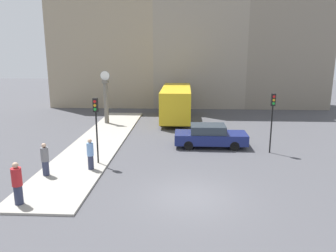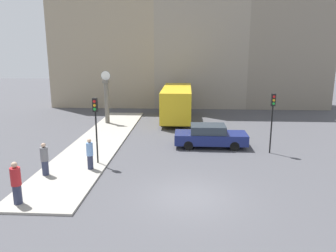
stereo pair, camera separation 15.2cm
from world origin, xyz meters
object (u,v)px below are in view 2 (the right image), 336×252
at_px(traffic_light_far, 273,111).
at_px(pedestrian_grey_jacket, 45,159).
at_px(bus_distant, 177,102).
at_px(pedestrian_red_top, 16,183).
at_px(traffic_light_near, 96,117).
at_px(sedan_car, 210,136).
at_px(street_clock, 107,98).
at_px(pedestrian_blue_stripe, 90,154).

height_order(traffic_light_far, pedestrian_grey_jacket, traffic_light_far).
bearing_deg(bus_distant, pedestrian_red_top, -108.85).
relative_size(traffic_light_near, traffic_light_far, 0.98).
distance_m(sedan_car, pedestrian_grey_jacket, 10.51).
relative_size(bus_distant, pedestrian_red_top, 4.69).
height_order(traffic_light_far, street_clock, street_clock).
relative_size(sedan_car, pedestrian_blue_stripe, 2.84).
height_order(bus_distant, street_clock, street_clock).
relative_size(bus_distant, pedestrian_grey_jacket, 5.03).
distance_m(traffic_light_near, traffic_light_far, 10.59).
distance_m(pedestrian_blue_stripe, pedestrian_red_top, 4.55).
bearing_deg(pedestrian_grey_jacket, traffic_light_far, 20.87).
height_order(bus_distant, traffic_light_near, traffic_light_near).
distance_m(bus_distant, street_clock, 6.40).
bearing_deg(traffic_light_near, pedestrian_blue_stripe, -97.16).
height_order(sedan_car, street_clock, street_clock).
height_order(bus_distant, pedestrian_blue_stripe, bus_distant).
distance_m(bus_distant, traffic_light_far, 11.57).
distance_m(traffic_light_far, street_clock, 14.35).
xyz_separation_m(bus_distant, street_clock, (-6.00, -2.14, 0.55)).
distance_m(traffic_light_far, pedestrian_grey_jacket, 13.37).
distance_m(sedan_car, traffic_light_near, 7.89).
bearing_deg(pedestrian_grey_jacket, traffic_light_near, 42.61).
distance_m(street_clock, pedestrian_grey_jacket, 12.40).
bearing_deg(sedan_car, traffic_light_near, -149.19).
relative_size(bus_distant, traffic_light_near, 2.31).
bearing_deg(sedan_car, pedestrian_red_top, -133.15).
xyz_separation_m(traffic_light_near, street_clock, (-1.93, 10.34, -0.50)).
relative_size(bus_distant, traffic_light_far, 2.27).
xyz_separation_m(pedestrian_blue_stripe, pedestrian_red_top, (-1.83, -4.17, 0.06)).
bearing_deg(pedestrian_grey_jacket, pedestrian_red_top, -86.35).
xyz_separation_m(traffic_light_near, pedestrian_red_top, (-1.95, -5.17, -1.74)).
bearing_deg(pedestrian_blue_stripe, pedestrian_red_top, -113.70).
height_order(traffic_light_near, pedestrian_red_top, traffic_light_near).
height_order(traffic_light_far, pedestrian_red_top, traffic_light_far).
height_order(traffic_light_far, pedestrian_blue_stripe, traffic_light_far).
xyz_separation_m(sedan_car, pedestrian_grey_jacket, (-8.71, -5.89, 0.20)).
bearing_deg(street_clock, sedan_car, -37.19).
bearing_deg(pedestrian_blue_stripe, pedestrian_grey_jacket, -154.13).
bearing_deg(pedestrian_red_top, traffic_light_far, 32.97).
distance_m(traffic_light_near, street_clock, 10.53).
bearing_deg(pedestrian_grey_jacket, street_clock, 88.96).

